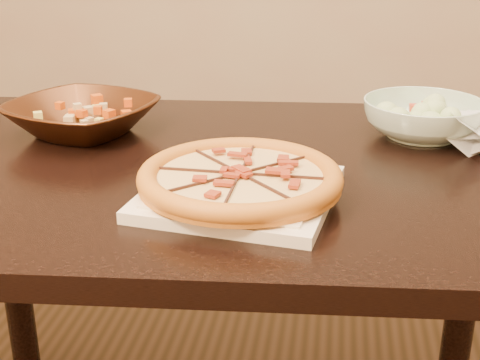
% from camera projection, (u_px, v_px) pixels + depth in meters
% --- Properties ---
extents(dining_table, '(1.32, 0.91, 0.75)m').
position_uv_depth(dining_table, '(197.00, 221.00, 1.20)').
color(dining_table, black).
rests_on(dining_table, floor).
extents(plate, '(0.31, 0.31, 0.02)m').
position_uv_depth(plate, '(240.00, 192.00, 1.00)').
color(plate, '#FFEFD0').
rests_on(plate, dining_table).
extents(pizza, '(0.31, 0.31, 0.03)m').
position_uv_depth(pizza, '(240.00, 177.00, 1.00)').
color(pizza, '#BC5E23').
rests_on(pizza, plate).
extents(bronze_bowl, '(0.34, 0.34, 0.07)m').
position_uv_depth(bronze_bowl, '(82.00, 117.00, 1.30)').
color(bronze_bowl, '#583019').
rests_on(bronze_bowl, dining_table).
extents(mixed_dish, '(0.12, 0.13, 0.03)m').
position_uv_depth(mixed_dish, '(79.00, 94.00, 1.28)').
color(mixed_dish, tan).
rests_on(mixed_dish, bronze_bowl).
extents(salad_bowl, '(0.27, 0.27, 0.07)m').
position_uv_depth(salad_bowl, '(423.00, 119.00, 1.28)').
color(salad_bowl, silver).
rests_on(salad_bowl, dining_table).
extents(salad, '(0.12, 0.12, 0.04)m').
position_uv_depth(salad, '(426.00, 92.00, 1.26)').
color(salad, beige).
rests_on(salad, salad_bowl).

